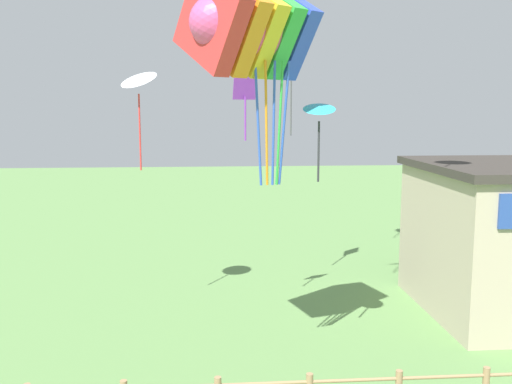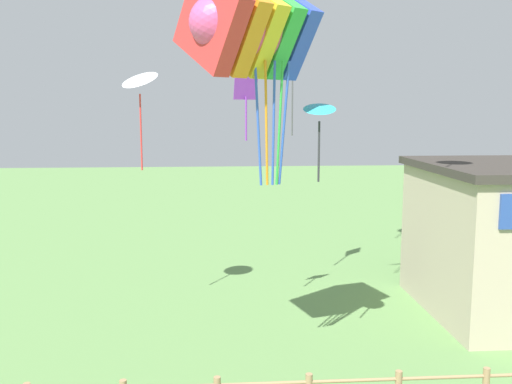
{
  "view_description": "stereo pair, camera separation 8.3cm",
  "coord_description": "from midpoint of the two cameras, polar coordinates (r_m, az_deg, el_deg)",
  "views": [
    {
      "loc": [
        -0.97,
        -2.5,
        6.26
      ],
      "look_at": [
        0.0,
        9.91,
        4.45
      ],
      "focal_mm": 40.0,
      "sensor_mm": 36.0,
      "label": 1
    },
    {
      "loc": [
        -0.89,
        -2.51,
        6.26
      ],
      "look_at": [
        0.0,
        9.91,
        4.45
      ],
      "focal_mm": 40.0,
      "sensor_mm": 36.0,
      "label": 2
    }
  ],
  "objects": [
    {
      "name": "kite_rainbow_parafoil",
      "position": [
        12.67,
        -0.59,
        16.18
      ],
      "size": [
        3.62,
        3.5,
        4.52
      ],
      "color": "#E54C8C"
    },
    {
      "name": "kite_cyan_delta",
      "position": [
        13.34,
        6.55,
        7.94
      ],
      "size": [
        0.86,
        0.84,
        1.88
      ],
      "color": "#2DB2C6"
    },
    {
      "name": "kite_pink_diamond",
      "position": [
        18.66,
        3.82,
        13.71
      ],
      "size": [
        0.61,
        0.92,
        3.61
      ],
      "color": "pink"
    },
    {
      "name": "kite_white_delta",
      "position": [
        16.92,
        -11.43,
        10.77
      ],
      "size": [
        1.45,
        1.43,
        2.92
      ],
      "color": "white"
    },
    {
      "name": "kite_purple_streamer",
      "position": [
        15.78,
        -0.85,
        10.2
      ],
      "size": [
        0.7,
        0.41,
        2.04
      ],
      "color": "purple"
    }
  ]
}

